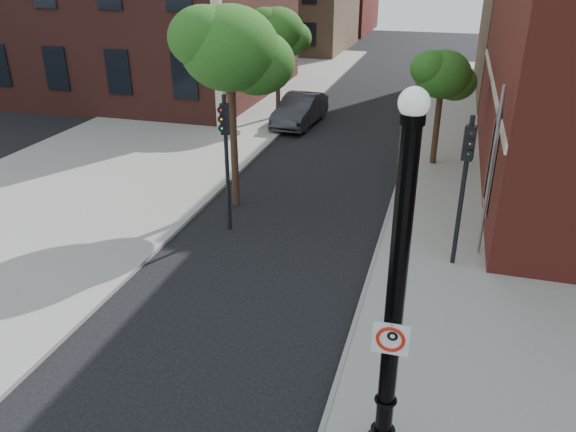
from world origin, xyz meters
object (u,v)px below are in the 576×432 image
(parked_car, at_px, (300,110))
(traffic_signal_left, at_px, (226,142))
(no_parking_sign, at_px, (391,339))
(traffic_signal_right, at_px, (466,169))
(lamppost, at_px, (394,310))

(parked_car, xyz_separation_m, traffic_signal_left, (1.01, -12.12, 2.06))
(no_parking_sign, relative_size, parked_car, 0.12)
(no_parking_sign, height_order, traffic_signal_left, traffic_signal_left)
(parked_car, relative_size, traffic_signal_right, 1.10)
(lamppost, height_order, traffic_signal_left, lamppost)
(parked_car, distance_m, traffic_signal_right, 14.89)
(traffic_signal_left, bearing_deg, lamppost, -70.94)
(no_parking_sign, distance_m, parked_car, 20.77)
(traffic_signal_left, xyz_separation_m, traffic_signal_right, (6.69, -0.45, 0.01))
(parked_car, xyz_separation_m, traffic_signal_right, (7.70, -12.57, 2.07))
(lamppost, relative_size, traffic_signal_right, 1.48)
(no_parking_sign, xyz_separation_m, parked_car, (-6.68, 19.59, -1.71))
(parked_car, bearing_deg, traffic_signal_right, -54.62)
(lamppost, xyz_separation_m, traffic_signal_right, (1.02, 6.86, -0.04))
(parked_car, height_order, traffic_signal_left, traffic_signal_left)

